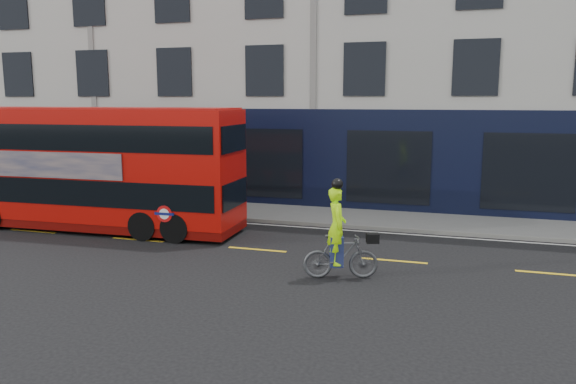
% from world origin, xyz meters
% --- Properties ---
extents(ground, '(120.00, 120.00, 0.00)m').
position_xyz_m(ground, '(0.00, 0.00, 0.00)').
color(ground, black).
rests_on(ground, ground).
extents(pavement, '(60.00, 3.00, 0.12)m').
position_xyz_m(pavement, '(0.00, 6.50, 0.06)').
color(pavement, gray).
rests_on(pavement, ground).
extents(kerb, '(60.00, 0.12, 0.13)m').
position_xyz_m(kerb, '(0.00, 5.00, 0.07)').
color(kerb, slate).
rests_on(kerb, ground).
extents(building_terrace, '(50.00, 10.07, 15.00)m').
position_xyz_m(building_terrace, '(0.00, 12.94, 7.49)').
color(building_terrace, '#B7B4AC').
rests_on(building_terrace, ground).
extents(road_edge_line, '(58.00, 0.10, 0.01)m').
position_xyz_m(road_edge_line, '(0.00, 4.70, 0.00)').
color(road_edge_line, silver).
rests_on(road_edge_line, ground).
extents(lane_dashes, '(58.00, 0.12, 0.01)m').
position_xyz_m(lane_dashes, '(0.00, 1.50, 0.00)').
color(lane_dashes, yellow).
rests_on(lane_dashes, ground).
extents(bus, '(10.28, 2.62, 4.11)m').
position_xyz_m(bus, '(-6.19, 2.46, 2.11)').
color(bus, '#B50C07').
rests_on(bus, ground).
extents(cyclist, '(1.92, 1.04, 2.50)m').
position_xyz_m(cyclist, '(2.86, -0.43, 0.85)').
color(cyclist, '#4F5255').
rests_on(cyclist, ground).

